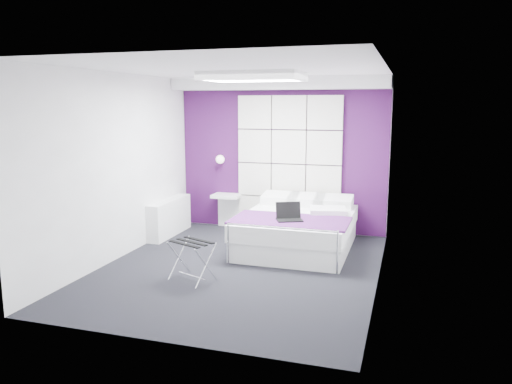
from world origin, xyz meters
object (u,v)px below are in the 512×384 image
nightstand (227,196)px  laptop (290,216)px  luggage_rack (192,261)px  bed (297,229)px  wall_lamp (221,159)px  radiator (169,217)px

nightstand → laptop: laptop is taller
nightstand → luggage_rack: 2.69m
luggage_rack → bed: bearing=83.3°
luggage_rack → laptop: 1.60m
luggage_rack → wall_lamp: bearing=125.2°
wall_lamp → luggage_rack: 2.90m
wall_lamp → bed: wall_lamp is taller
bed → luggage_rack: (-0.95, -1.75, -0.05)m
luggage_rack → radiator: bearing=145.6°
radiator → laptop: laptop is taller
wall_lamp → radiator: 1.35m
wall_lamp → radiator: bearing=-130.1°
laptop → luggage_rack: bearing=-152.7°
radiator → nightstand: (0.75, 0.72, 0.28)m
wall_lamp → luggage_rack: (0.64, -2.66, -0.97)m
radiator → luggage_rack: (1.28, -1.90, -0.05)m
bed → luggage_rack: size_ratio=3.95×
luggage_rack → laptop: (0.95, 1.23, 0.37)m
wall_lamp → luggage_rack: size_ratio=0.30×
radiator → luggage_rack: 2.29m
bed → laptop: 0.61m
radiator → laptop: (2.23, -0.67, 0.32)m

